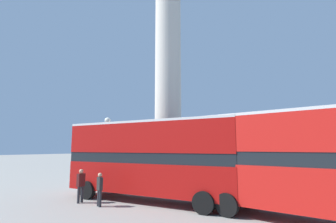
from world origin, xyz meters
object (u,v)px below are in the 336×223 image
bus_b (152,157)px  pedestrian_by_plinth (100,188)px  pedestrian_near_lamp (81,184)px  monument_column (168,67)px  street_lamp (107,143)px  bus_a (326,160)px

bus_b → pedestrian_by_plinth: size_ratio=6.25×
pedestrian_near_lamp → pedestrian_by_plinth: pedestrian_near_lamp is taller
monument_column → street_lamp: size_ratio=4.20×
street_lamp → pedestrian_by_plinth: 7.95m
bus_b → pedestrian_by_plinth: (-1.38, -2.43, -1.49)m
bus_a → pedestrian_near_lamp: (-11.18, -2.58, -1.42)m
bus_a → pedestrian_near_lamp: 11.57m
street_lamp → monument_column: bearing=42.4°
monument_column → pedestrian_by_plinth: (1.77, -8.63, -8.82)m
bus_a → pedestrian_near_lamp: size_ratio=5.96×
street_lamp → pedestrian_by_plinth: street_lamp is taller
bus_b → pedestrian_by_plinth: bearing=-124.7°
monument_column → bus_a: size_ratio=2.14×
pedestrian_near_lamp → pedestrian_by_plinth: 1.52m
street_lamp → pedestrian_near_lamp: size_ratio=3.04×
bus_a → pedestrian_near_lamp: bus_a is taller
monument_column → pedestrian_near_lamp: 12.27m
street_lamp → pedestrian_near_lamp: street_lamp is taller
bus_a → street_lamp: bearing=174.5°
monument_column → bus_b: size_ratio=2.17×
bus_a → street_lamp: size_ratio=1.96×
bus_b → bus_a: bearing=-3.9°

